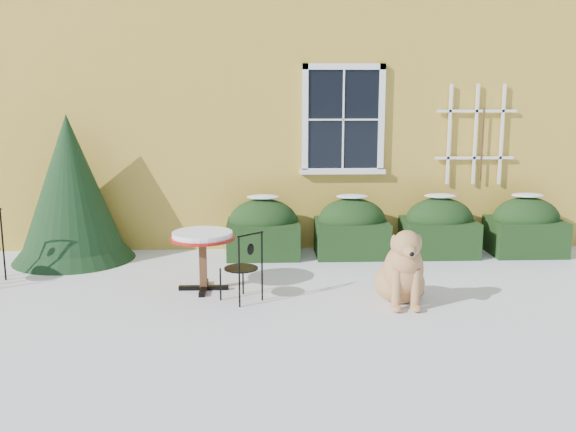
{
  "coord_description": "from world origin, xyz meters",
  "views": [
    {
      "loc": [
        -0.31,
        -6.62,
        2.38
      ],
      "look_at": [
        0.0,
        1.0,
        0.9
      ],
      "focal_mm": 40.0,
      "sensor_mm": 36.0,
      "label": 1
    }
  ],
  "objects_px": {
    "evergreen_shrub": "(71,202)",
    "patio_chair_near": "(243,267)",
    "dog": "(402,272)",
    "bistro_table": "(202,242)"
  },
  "relations": [
    {
      "from": "dog",
      "to": "patio_chair_near",
      "type": "bearing_deg",
      "value": 175.01
    },
    {
      "from": "evergreen_shrub",
      "to": "patio_chair_near",
      "type": "relative_size",
      "value": 2.53
    },
    {
      "from": "bistro_table",
      "to": "patio_chair_near",
      "type": "distance_m",
      "value": 0.7
    },
    {
      "from": "evergreen_shrub",
      "to": "patio_chair_near",
      "type": "height_order",
      "value": "evergreen_shrub"
    },
    {
      "from": "bistro_table",
      "to": "patio_chair_near",
      "type": "height_order",
      "value": "patio_chair_near"
    },
    {
      "from": "patio_chair_near",
      "to": "dog",
      "type": "height_order",
      "value": "dog"
    },
    {
      "from": "evergreen_shrub",
      "to": "dog",
      "type": "bearing_deg",
      "value": -26.82
    },
    {
      "from": "bistro_table",
      "to": "dog",
      "type": "height_order",
      "value": "dog"
    },
    {
      "from": "evergreen_shrub",
      "to": "bistro_table",
      "type": "relative_size",
      "value": 2.66
    },
    {
      "from": "evergreen_shrub",
      "to": "bistro_table",
      "type": "height_order",
      "value": "evergreen_shrub"
    }
  ]
}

